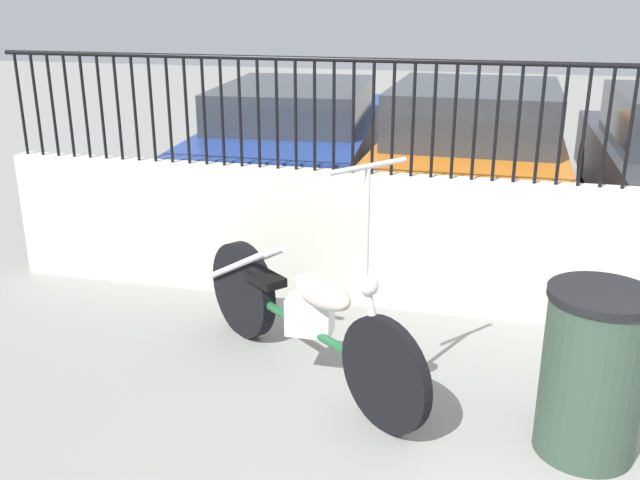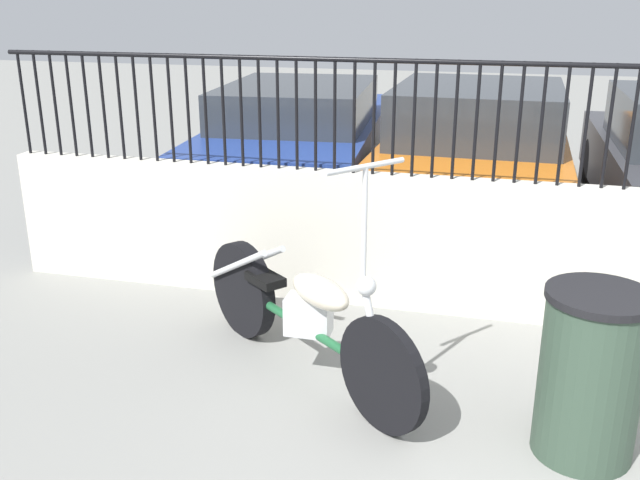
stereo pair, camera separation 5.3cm
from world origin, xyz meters
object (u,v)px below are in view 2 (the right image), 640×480
Objects in this scene: motorcycle_green at (295,310)px; car_blue at (302,140)px; car_orange at (476,152)px; trash_bin at (590,374)px.

motorcycle_green is 0.38× the size of car_blue.
car_orange is (2.02, -0.27, 0.02)m from car_blue.
motorcycle_green is 1.80m from trash_bin.
car_blue is at bearing 144.07° from motorcycle_green.
car_blue is at bearing 83.57° from car_orange.
trash_bin is 4.26m from car_orange.
motorcycle_green is 1.89× the size of trash_bin.
car_orange is (-0.80, 4.18, 0.25)m from trash_bin.
trash_bin is 5.27m from car_blue.
car_blue is (-1.08, 3.98, 0.28)m from motorcycle_green.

